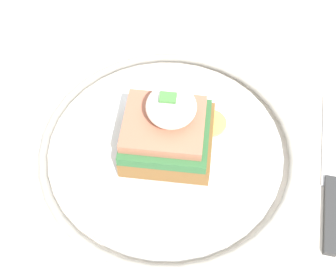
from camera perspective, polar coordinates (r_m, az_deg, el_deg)
name	(u,v)px	position (r m, az deg, el deg)	size (l,w,h in m)	color
dining_table	(177,236)	(0.61, 1.09, -12.22)	(0.96, 0.71, 0.73)	beige
plate	(168,149)	(0.51, 0.00, -1.75)	(0.28, 0.28, 0.02)	white
sandwich	(168,129)	(0.48, 0.00, 0.66)	(0.11, 0.10, 0.08)	brown
fork	(20,130)	(0.56, -17.60, 0.49)	(0.05, 0.15, 0.00)	silver
knife	(330,180)	(0.52, 19.18, -5.27)	(0.03, 0.20, 0.01)	#2D2D2D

